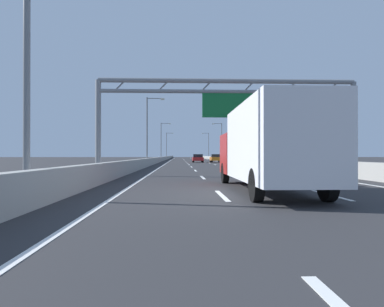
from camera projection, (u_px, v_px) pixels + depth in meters
name	position (u px, v px, depth m)	size (l,w,h in m)	color
ground_plane	(190.00, 160.00, 98.74)	(260.00, 260.00, 0.00)	#2D2D30
lane_dash_left_1	(222.00, 196.00, 11.24)	(0.16, 3.00, 0.01)	white
lane_dash_left_2	(203.00, 178.00, 20.23)	(0.16, 3.00, 0.01)	white
lane_dash_left_3	(195.00, 171.00, 29.22)	(0.16, 3.00, 0.01)	white
lane_dash_left_4	(191.00, 167.00, 38.22)	(0.16, 3.00, 0.01)	white
lane_dash_left_5	(189.00, 165.00, 47.21)	(0.16, 3.00, 0.01)	white
lane_dash_left_6	(187.00, 163.00, 56.20)	(0.16, 3.00, 0.01)	white
lane_dash_left_7	(186.00, 162.00, 65.20)	(0.16, 3.00, 0.01)	white
lane_dash_left_8	(185.00, 161.00, 74.19)	(0.16, 3.00, 0.01)	white
lane_dash_left_9	(185.00, 161.00, 83.18)	(0.16, 3.00, 0.01)	white
lane_dash_left_10	(184.00, 160.00, 92.18)	(0.16, 3.00, 0.01)	white
lane_dash_left_11	(184.00, 160.00, 101.17)	(0.16, 3.00, 0.01)	white
lane_dash_left_12	(183.00, 159.00, 110.16)	(0.16, 3.00, 0.01)	white
lane_dash_left_13	(183.00, 159.00, 119.16)	(0.16, 3.00, 0.01)	white
lane_dash_left_14	(183.00, 159.00, 128.15)	(0.16, 3.00, 0.01)	white
lane_dash_left_15	(182.00, 158.00, 137.14)	(0.16, 3.00, 0.01)	white
lane_dash_left_16	(182.00, 158.00, 146.14)	(0.16, 3.00, 0.01)	white
lane_dash_left_17	(182.00, 158.00, 155.13)	(0.16, 3.00, 0.01)	white
lane_dash_right_1	(330.00, 195.00, 11.38)	(0.16, 3.00, 0.01)	white
lane_dash_right_2	(263.00, 177.00, 20.37)	(0.16, 3.00, 0.01)	white
lane_dash_right_3	(238.00, 171.00, 29.36)	(0.16, 3.00, 0.01)	white
lane_dash_right_4	(224.00, 167.00, 38.36)	(0.16, 3.00, 0.01)	white
lane_dash_right_5	(215.00, 165.00, 47.35)	(0.16, 3.00, 0.01)	white
lane_dash_right_6	(209.00, 163.00, 56.34)	(0.16, 3.00, 0.01)	white
lane_dash_right_7	(205.00, 162.00, 65.34)	(0.16, 3.00, 0.01)	white
lane_dash_right_8	(202.00, 161.00, 74.33)	(0.16, 3.00, 0.01)	white
lane_dash_right_9	(200.00, 161.00, 83.32)	(0.16, 3.00, 0.01)	white
lane_dash_right_10	(197.00, 160.00, 92.32)	(0.16, 3.00, 0.01)	white
lane_dash_right_11	(196.00, 160.00, 101.31)	(0.16, 3.00, 0.01)	white
lane_dash_right_12	(194.00, 159.00, 110.30)	(0.16, 3.00, 0.01)	white
lane_dash_right_13	(193.00, 159.00, 119.30)	(0.16, 3.00, 0.01)	white
lane_dash_right_14	(192.00, 159.00, 128.29)	(0.16, 3.00, 0.01)	white
lane_dash_right_15	(191.00, 158.00, 137.28)	(0.16, 3.00, 0.01)	white
lane_dash_right_16	(191.00, 158.00, 146.28)	(0.16, 3.00, 0.01)	white
lane_dash_right_17	(190.00, 158.00, 155.27)	(0.16, 3.00, 0.01)	white
edge_line_left	(171.00, 160.00, 86.55)	(0.16, 176.00, 0.01)	white
edge_line_right	(212.00, 160.00, 86.95)	(0.16, 176.00, 0.01)	white
barrier_left	(167.00, 158.00, 108.47)	(0.45, 220.00, 0.95)	#9E9E99
barrier_right	(211.00, 158.00, 109.00)	(0.45, 220.00, 0.95)	#9E9E99
sign_gantry	(228.00, 101.00, 22.63)	(17.22, 0.36, 6.36)	gray
streetlamp_left_near	(35.00, 18.00, 10.18)	(2.58, 0.28, 9.50)	slate
streetlamp_left_mid	(149.00, 126.00, 48.63)	(2.58, 0.28, 9.50)	slate
streetlamp_right_mid	(254.00, 127.00, 49.20)	(2.58, 0.28, 9.50)	slate
streetlamp_left_far	(162.00, 139.00, 87.07)	(2.58, 0.28, 9.50)	slate
streetlamp_right_far	(221.00, 139.00, 87.64)	(2.58, 0.28, 9.50)	slate
streetlamp_left_distant	(167.00, 144.00, 125.51)	(2.58, 0.28, 9.50)	slate
streetlamp_right_distant	(208.00, 144.00, 126.08)	(2.58, 0.28, 9.50)	slate
green_car	(196.00, 156.00, 137.06)	(1.77, 4.35, 1.49)	#1E7A38
black_car	(250.00, 161.00, 32.06)	(1.75, 4.39, 1.48)	black
orange_car	(216.00, 158.00, 63.07)	(1.81, 4.17, 1.49)	orange
red_car	(198.00, 158.00, 62.10)	(1.89, 4.14, 1.48)	red
box_truck	(267.00, 146.00, 12.50)	(2.33, 8.89, 3.03)	#B21E19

